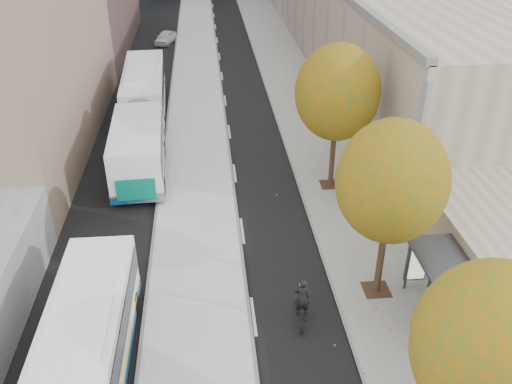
{
  "coord_description": "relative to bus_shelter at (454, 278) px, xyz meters",
  "views": [
    {
      "loc": [
        -3.09,
        -3.92,
        15.01
      ],
      "look_at": [
        -1.03,
        17.43,
        2.5
      ],
      "focal_mm": 38.0,
      "sensor_mm": 36.0,
      "label": 1
    }
  ],
  "objects": [
    {
      "name": "tree_b",
      "position": [
        -2.09,
        -5.96,
        2.85
      ],
      "size": [
        4.0,
        4.0,
        6.97
      ],
      "color": "black",
      "rests_on": "sidewalk"
    },
    {
      "name": "distant_car",
      "position": [
        -12.7,
        42.23,
        -1.57
      ],
      "size": [
        2.41,
        3.9,
        1.24
      ],
      "primitive_type": "imported",
      "rotation": [
        0.0,
        0.0,
        -0.28
      ],
      "color": "silver",
      "rests_on": "ground"
    },
    {
      "name": "bus_far",
      "position": [
        -13.01,
        18.95,
        -0.47
      ],
      "size": [
        3.62,
        19.0,
        3.15
      ],
      "rotation": [
        0.0,
        0.0,
        0.05
      ],
      "color": "white",
      "rests_on": "ground"
    },
    {
      "name": "bus_platform",
      "position": [
        -9.56,
        24.04,
        -2.11
      ],
      "size": [
        4.25,
        150.0,
        0.15
      ],
      "primitive_type": "cube",
      "color": "#B3B3B3",
      "rests_on": "ground"
    },
    {
      "name": "bus_shelter",
      "position": [
        0.0,
        0.0,
        0.0
      ],
      "size": [
        1.9,
        4.4,
        2.53
      ],
      "color": "#383A3F",
      "rests_on": "sidewalk"
    },
    {
      "name": "sidewalk",
      "position": [
        -1.56,
        24.04,
        -2.15
      ],
      "size": [
        4.75,
        150.0,
        0.08
      ],
      "primitive_type": "cube",
      "color": "gray",
      "rests_on": "ground"
    },
    {
      "name": "cyclist",
      "position": [
        -5.55,
        0.49,
        -1.39
      ],
      "size": [
        0.69,
        1.74,
        2.16
      ],
      "rotation": [
        0.0,
        0.0,
        -0.13
      ],
      "color": "black",
      "rests_on": "ground"
    },
    {
      "name": "tree_d",
      "position": [
        -2.09,
        11.04,
        3.28
      ],
      "size": [
        4.4,
        4.4,
        7.6
      ],
      "color": "black",
      "rests_on": "sidewalk"
    },
    {
      "name": "tree_c",
      "position": [
        -2.09,
        2.04,
        3.06
      ],
      "size": [
        4.2,
        4.2,
        7.28
      ],
      "color": "black",
      "rests_on": "sidewalk"
    }
  ]
}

